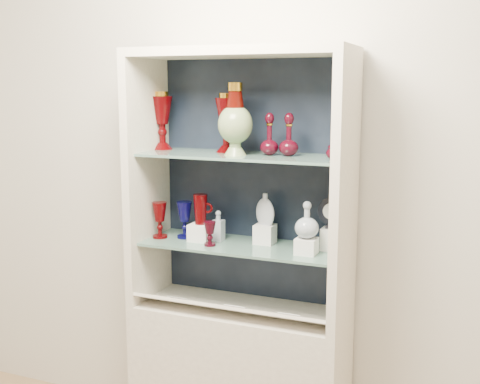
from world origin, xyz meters
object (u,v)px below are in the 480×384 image
at_px(pedestal_lamp_right, 226,123).
at_px(ruby_pitcher, 200,209).
at_px(ruby_decanter_a, 269,131).
at_px(cobalt_goblet, 185,220).
at_px(ruby_goblet_tall, 160,220).
at_px(ruby_decanter_b, 289,133).
at_px(lidded_bowl, 335,150).
at_px(enamel_urn, 235,119).
at_px(ruby_goblet_small, 210,234).
at_px(cameo_medallion, 331,213).
at_px(flat_flask, 265,209).
at_px(pedestal_lamp_left, 162,121).
at_px(clear_square_bottle, 218,226).
at_px(clear_round_decanter, 307,221).

relative_size(pedestal_lamp_right, ruby_pitcher, 1.91).
bearing_deg(ruby_decanter_a, pedestal_lamp_right, 168.32).
xyz_separation_m(cobalt_goblet, ruby_goblet_tall, (-0.11, -0.04, -0.00)).
height_order(ruby_decanter_b, lidded_bowl, ruby_decanter_b).
height_order(pedestal_lamp_right, ruby_goblet_tall, pedestal_lamp_right).
height_order(enamel_urn, ruby_goblet_small, enamel_urn).
relative_size(ruby_decanter_b, cobalt_goblet, 1.13).
height_order(ruby_goblet_tall, cameo_medallion, cameo_medallion).
height_order(enamel_urn, flat_flask, enamel_urn).
height_order(pedestal_lamp_left, clear_square_bottle, pedestal_lamp_left).
distance_m(cobalt_goblet, flat_flask, 0.40).
relative_size(pedestal_lamp_left, ruby_goblet_small, 2.48).
bearing_deg(cobalt_goblet, flat_flask, 6.79).
distance_m(ruby_decanter_b, ruby_goblet_tall, 0.77).
distance_m(pedestal_lamp_left, clear_square_bottle, 0.58).
distance_m(cobalt_goblet, clear_round_decanter, 0.63).
bearing_deg(lidded_bowl, clear_square_bottle, 171.97).
xyz_separation_m(flat_flask, cameo_medallion, (0.31, 0.00, 0.01)).
xyz_separation_m(enamel_urn, ruby_decanter_b, (0.23, 0.06, -0.06)).
bearing_deg(ruby_goblet_tall, pedestal_lamp_right, 16.53).
height_order(ruby_pitcher, flat_flask, flat_flask).
relative_size(clear_square_bottle, cameo_medallion, 1.02).
distance_m(cobalt_goblet, ruby_goblet_tall, 0.12).
bearing_deg(pedestal_lamp_right, clear_round_decanter, -13.54).
height_order(ruby_decanter_a, ruby_pitcher, ruby_decanter_a).
bearing_deg(ruby_goblet_small, enamel_urn, 16.43).
distance_m(ruby_decanter_a, ruby_goblet_small, 0.54).
bearing_deg(cobalt_goblet, enamel_urn, -10.51).
xyz_separation_m(ruby_goblet_tall, clear_square_bottle, (0.28, 0.06, -0.02)).
distance_m(cobalt_goblet, ruby_goblet_small, 0.20).
bearing_deg(clear_round_decanter, ruby_goblet_small, -175.70).
bearing_deg(lidded_bowl, ruby_goblet_small, -177.80).
distance_m(ruby_decanter_a, clear_round_decanter, 0.43).
xyz_separation_m(pedestal_lamp_left, cobalt_goblet, (0.14, -0.05, -0.47)).
height_order(ruby_decanter_a, clear_round_decanter, ruby_decanter_a).
bearing_deg(clear_square_bottle, enamel_urn, -30.61).
distance_m(lidded_bowl, flat_flask, 0.47).
height_order(lidded_bowl, clear_square_bottle, lidded_bowl).
bearing_deg(ruby_pitcher, flat_flask, -1.55).
bearing_deg(flat_flask, pedestal_lamp_right, -157.81).
relative_size(lidded_bowl, ruby_pitcher, 0.59).
height_order(ruby_goblet_small, ruby_pitcher, ruby_pitcher).
bearing_deg(enamel_urn, ruby_decanter_a, 21.21).
height_order(clear_square_bottle, cameo_medallion, cameo_medallion).
bearing_deg(pedestal_lamp_right, lidded_bowl, -11.89).
height_order(pedestal_lamp_left, ruby_decanter_b, pedestal_lamp_left).
relative_size(lidded_bowl, flat_flask, 0.55).
bearing_deg(ruby_goblet_small, ruby_pitcher, 139.24).
bearing_deg(flat_flask, ruby_pitcher, -145.00).
xyz_separation_m(enamel_urn, clear_round_decanter, (0.34, 0.00, -0.43)).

